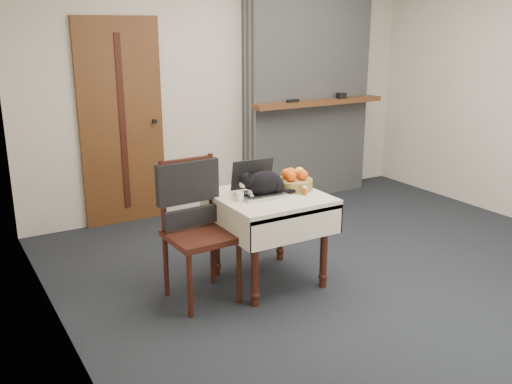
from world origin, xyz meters
TOP-DOWN VIEW (x-y plane):
  - ground at (0.00, 0.00)m, footprint 4.50×4.50m
  - room_shell at (0.00, 0.46)m, footprint 4.52×4.01m
  - door at (-1.20, 1.97)m, footprint 0.82×0.10m
  - chimney at (0.90, 1.85)m, footprint 1.62×0.48m
  - side_table at (-0.71, 0.06)m, footprint 0.78×0.78m
  - laptop at (-0.77, 0.12)m, footprint 0.35×0.30m
  - cat at (-0.74, 0.06)m, footprint 0.44×0.19m
  - cream_jar at (-0.97, 0.03)m, footprint 0.06×0.06m
  - pill_bottle at (-0.48, -0.09)m, footprint 0.03×0.03m
  - fruit_basket at (-0.46, 0.09)m, footprint 0.28×0.28m
  - desk_clutter at (-0.56, 0.07)m, footprint 0.14×0.03m
  - chair at (-1.29, 0.14)m, footprint 0.48×0.47m

SIDE VIEW (x-z plane):
  - ground at x=0.00m, z-range 0.00..0.00m
  - side_table at x=-0.71m, z-range 0.24..0.94m
  - chair at x=-1.29m, z-range 0.14..1.17m
  - desk_clutter at x=-0.56m, z-range 0.70..0.71m
  - cream_jar at x=-0.97m, z-range 0.70..0.77m
  - pill_bottle at x=-0.48m, z-range 0.70..0.77m
  - laptop at x=-0.77m, z-range 0.64..0.89m
  - fruit_basket at x=-0.46m, z-range 0.68..0.84m
  - cat at x=-0.74m, z-range 0.68..0.90m
  - door at x=-1.20m, z-range 0.00..2.00m
  - chimney at x=0.90m, z-range 0.00..2.60m
  - room_shell at x=0.00m, z-range 0.46..3.07m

